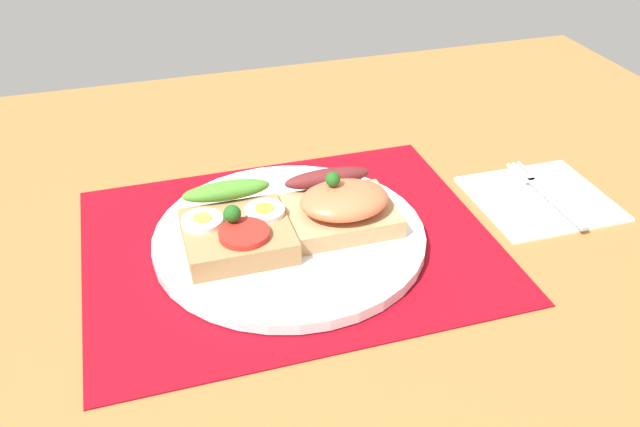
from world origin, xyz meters
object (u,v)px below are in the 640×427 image
Objects in this scene: plate at (290,237)px; sandwich_salmon at (341,205)px; sandwich_egg_tomato at (236,228)px; napkin at (540,198)px; fork at (544,192)px.

sandwich_salmon is at bearing -0.09° from plate.
sandwich_salmon reaches higher than sandwich_egg_tomato.
sandwich_salmon is 22.29cm from napkin.
sandwich_egg_tomato reaches higher than plate.
plate is 2.46× the size of sandwich_egg_tomato.
fork is at bearing 0.55° from plate.
napkin is 1.01× the size of fork.
plate reaches higher than napkin.
napkin is (22.07, -0.04, -3.13)cm from sandwich_salmon.
sandwich_salmon is at bearing -179.31° from fork.
fork is at bearing 0.69° from sandwich_salmon.
sandwich_egg_tomato is 32.72cm from fork.
sandwich_salmon is (10.07, 0.11, 0.50)cm from sandwich_egg_tomato.
fork is (32.64, 0.38, -2.17)cm from sandwich_egg_tomato.
sandwich_salmon is at bearing 0.62° from sandwich_egg_tomato.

